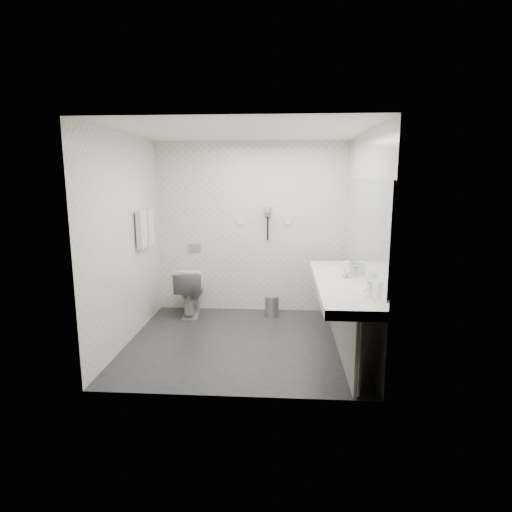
{
  "coord_description": "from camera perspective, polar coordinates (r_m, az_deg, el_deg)",
  "views": [
    {
      "loc": [
        0.48,
        -4.86,
        2.0
      ],
      "look_at": [
        0.15,
        0.15,
        1.05
      ],
      "focal_mm": 29.52,
      "sensor_mm": 36.0,
      "label": 1
    }
  ],
  "objects": [
    {
      "name": "vanity_post_near",
      "position": [
        4.03,
        13.83,
        -13.42
      ],
      "size": [
        0.06,
        0.06,
        0.75
      ],
      "primitive_type": "cylinder",
      "color": "silver",
      "rests_on": "floor"
    },
    {
      "name": "soap_bottle_a",
      "position": [
        4.96,
        12.63,
        -2.29
      ],
      "size": [
        0.06,
        0.06,
        0.11
      ],
      "primitive_type": "imported",
      "rotation": [
        0.0,
        0.0,
        0.11
      ],
      "color": "beige",
      "rests_on": "vanity_counter"
    },
    {
      "name": "glass_left",
      "position": [
        5.06,
        13.44,
        -2.12
      ],
      "size": [
        0.06,
        0.06,
        0.1
      ],
      "primitive_type": "cylinder",
      "rotation": [
        0.0,
        0.0,
        0.08
      ],
      "color": "silver",
      "rests_on": "vanity_counter"
    },
    {
      "name": "faucet_far",
      "position": [
        5.48,
        12.51,
        -0.85
      ],
      "size": [
        0.04,
        0.04,
        0.15
      ],
      "primitive_type": "cylinder",
      "color": "silver",
      "rests_on": "vanity_counter"
    },
    {
      "name": "ceiling",
      "position": [
        4.91,
        -1.94,
        16.56
      ],
      "size": [
        2.8,
        2.8,
        0.0
      ],
      "primitive_type": "plane",
      "rotation": [
        3.14,
        0.0,
        0.0
      ],
      "color": "white",
      "rests_on": "wall_back"
    },
    {
      "name": "faucet_near",
      "position": [
        4.23,
        15.13,
        -4.38
      ],
      "size": [
        0.04,
        0.04,
        0.15
      ],
      "primitive_type": "cylinder",
      "color": "silver",
      "rests_on": "vanity_counter"
    },
    {
      "name": "glass_right",
      "position": [
        5.21,
        13.11,
        -1.64
      ],
      "size": [
        0.07,
        0.07,
        0.12
      ],
      "primitive_type": "cylinder",
      "rotation": [
        0.0,
        0.0,
        0.06
      ],
      "color": "silver",
      "rests_on": "vanity_counter"
    },
    {
      "name": "basin_near",
      "position": [
        4.22,
        12.47,
        -5.57
      ],
      "size": [
        0.4,
        0.31,
        0.05
      ],
      "primitive_type": "ellipsoid",
      "color": "white",
      "rests_on": "vanity_counter"
    },
    {
      "name": "basin_far",
      "position": [
        5.47,
        10.46,
        -1.75
      ],
      "size": [
        0.4,
        0.31,
        0.05
      ],
      "primitive_type": "ellipsoid",
      "color": "white",
      "rests_on": "vanity_counter"
    },
    {
      "name": "dryer_cord",
      "position": [
        6.16,
        1.6,
        3.73
      ],
      "size": [
        0.02,
        0.02,
        0.35
      ],
      "primitive_type": "cylinder",
      "color": "black",
      "rests_on": "dryer_cradle"
    },
    {
      "name": "toilet",
      "position": [
        6.24,
        -8.92,
        -4.66
      ],
      "size": [
        0.46,
        0.74,
        0.72
      ],
      "primitive_type": "imported",
      "rotation": [
        0.0,
        0.0,
        3.23
      ],
      "color": "white",
      "rests_on": "floor"
    },
    {
      "name": "wall_right",
      "position": [
        5.0,
        14.33,
        1.76
      ],
      "size": [
        0.0,
        2.6,
        2.6
      ],
      "primitive_type": "plane",
      "rotation": [
        1.57,
        0.0,
        -1.57
      ],
      "color": "silver",
      "rests_on": "floor"
    },
    {
      "name": "floor",
      "position": [
        5.28,
        -1.77,
        -11.56
      ],
      "size": [
        2.8,
        2.8,
        0.0
      ],
      "primitive_type": "plane",
      "color": "#252529",
      "rests_on": "ground"
    },
    {
      "name": "vanity_panel",
      "position": [
        4.98,
        11.42,
        -8.55
      ],
      "size": [
        0.03,
        2.15,
        0.75
      ],
      "primitive_type": "cube",
      "color": "gray",
      "rests_on": "floor"
    },
    {
      "name": "dryer_cradle",
      "position": [
        6.15,
        1.62,
        6.06
      ],
      "size": [
        0.1,
        0.04,
        0.14
      ],
      "primitive_type": "cube",
      "color": "#96959B",
      "rests_on": "wall_back"
    },
    {
      "name": "flush_plate",
      "position": [
        6.37,
        -8.34,
        1.13
      ],
      "size": [
        0.18,
        0.02,
        0.12
      ],
      "primitive_type": "cube",
      "color": "#B2B5BA",
      "rests_on": "wall_back"
    },
    {
      "name": "towel_near",
      "position": [
        5.61,
        -15.21,
        3.49
      ],
      "size": [
        0.07,
        0.24,
        0.48
      ],
      "primitive_type": "cube",
      "color": "silver",
      "rests_on": "towel_rail"
    },
    {
      "name": "switch_plate_a",
      "position": [
        6.21,
        -2.08,
        4.72
      ],
      "size": [
        0.09,
        0.02,
        0.09
      ],
      "primitive_type": "cube",
      "color": "white",
      "rests_on": "wall_back"
    },
    {
      "name": "dryer_barrel",
      "position": [
        6.08,
        1.6,
        6.29
      ],
      "size": [
        0.08,
        0.14,
        0.08
      ],
      "primitive_type": "cylinder",
      "rotation": [
        1.57,
        0.0,
        0.0
      ],
      "color": "#96959B",
      "rests_on": "dryer_cradle"
    },
    {
      "name": "towel_rail",
      "position": [
        5.73,
        -14.96,
        5.86
      ],
      "size": [
        0.02,
        0.62,
        0.02
      ],
      "primitive_type": "cylinder",
      "rotation": [
        1.57,
        0.0,
        0.0
      ],
      "color": "silver",
      "rests_on": "wall_left"
    },
    {
      "name": "soap_bottle_b",
      "position": [
        4.98,
        11.94,
        -2.31
      ],
      "size": [
        0.1,
        0.1,
        0.09
      ],
      "primitive_type": "imported",
      "rotation": [
        0.0,
        0.0,
        -0.5
      ],
      "color": "beige",
      "rests_on": "vanity_counter"
    },
    {
      "name": "vanity_counter",
      "position": [
        4.85,
        11.31,
        -3.81
      ],
      "size": [
        0.55,
        2.2,
        0.1
      ],
      "primitive_type": "cube",
      "color": "white",
      "rests_on": "floor"
    },
    {
      "name": "wall_left",
      "position": [
        5.26,
        -17.22,
        2.04
      ],
      "size": [
        0.0,
        2.6,
        2.6
      ],
      "primitive_type": "plane",
      "rotation": [
        1.57,
        0.0,
        1.57
      ],
      "color": "silver",
      "rests_on": "floor"
    },
    {
      "name": "mirror",
      "position": [
        4.78,
        14.7,
        3.75
      ],
      "size": [
        0.02,
        2.2,
        1.05
      ],
      "primitive_type": "cube",
      "color": "#B2BCC6",
      "rests_on": "wall_right"
    },
    {
      "name": "wall_back",
      "position": [
        6.22,
        -0.69,
        3.8
      ],
      "size": [
        2.8,
        0.0,
        2.8
      ],
      "primitive_type": "plane",
      "rotation": [
        1.57,
        0.0,
        0.0
      ],
      "color": "silver",
      "rests_on": "floor"
    },
    {
      "name": "bin_lid",
      "position": [
        6.11,
        2.19,
        -5.5
      ],
      "size": [
        0.2,
        0.2,
        0.02
      ],
      "primitive_type": "cylinder",
      "color": "#B2B5BA",
      "rests_on": "pedal_bin"
    },
    {
      "name": "wall_front",
      "position": [
        3.67,
        -3.83,
        -1.13
      ],
      "size": [
        2.8,
        0.0,
        2.8
      ],
      "primitive_type": "plane",
      "rotation": [
        -1.57,
        0.0,
        0.0
      ],
      "color": "silver",
      "rests_on": "floor"
    },
    {
      "name": "pedal_bin",
      "position": [
        6.15,
        2.18,
        -6.84
      ],
      "size": [
        0.26,
        0.26,
        0.29
      ],
      "primitive_type": "cylinder",
      "rotation": [
        0.0,
        0.0,
        -0.33
      ],
      "color": "#B2B5BA",
      "rests_on": "floor"
    },
    {
      "name": "vanity_post_far",
      "position": [
        5.97,
        10.4,
        -5.26
      ],
      "size": [
        0.06,
        0.06,
        0.75
      ],
      "primitive_type": "cylinder",
      "color": "silver",
      "rests_on": "floor"
    },
    {
      "name": "towel_far",
      "position": [
        5.88,
        -14.33,
        3.85
      ],
      "size": [
        0.07,
        0.24,
        0.48
      ],
      "primitive_type": "cube",
      "color": "silver",
      "rests_on": "towel_rail"
    },
    {
      "name": "switch_plate_b",
      "position": [
        6.18,
        4.41,
        4.66
      ],
      "size": [
        0.09,
        0.02,
        0.09
      ],
      "primitive_type": "cube",
      "color": "white",
      "rests_on": "wall_back"
    }
  ]
}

